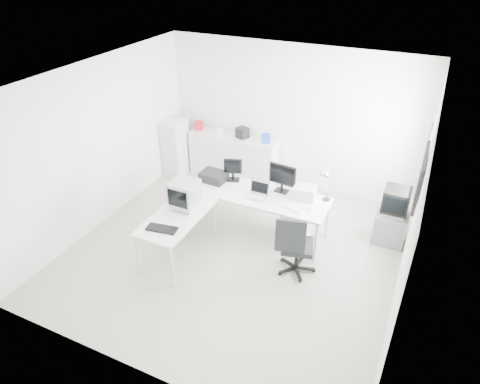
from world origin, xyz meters
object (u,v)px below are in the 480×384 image
at_px(inkjet_printer, 214,176).
at_px(lcd_monitor_large, 282,179).
at_px(laptop, 257,192).
at_px(filing_cabinet, 175,147).
at_px(laser_printer, 304,192).
at_px(drawer_pedestal, 296,225).
at_px(tv_cabinet, 390,228).
at_px(office_chair, 298,243).
at_px(lcd_monitor_small, 233,170).
at_px(main_desk, 256,213).
at_px(sideboard, 234,157).
at_px(crt_tv, 396,202).
at_px(crt_monitor, 184,196).
at_px(side_desk, 179,235).

bearing_deg(inkjet_printer, lcd_monitor_large, 9.61).
height_order(laptop, filing_cabinet, filing_cabinet).
xyz_separation_m(laptop, filing_cabinet, (-2.42, 1.34, -0.26)).
relative_size(inkjet_printer, laser_printer, 1.25).
bearing_deg(drawer_pedestal, inkjet_printer, 178.15).
bearing_deg(tv_cabinet, office_chair, -131.20).
bearing_deg(lcd_monitor_small, inkjet_printer, -171.73).
xyz_separation_m(main_desk, laser_printer, (0.75, 0.22, 0.48)).
relative_size(lcd_monitor_small, sideboard, 0.21).
height_order(main_desk, lcd_monitor_small, lcd_monitor_small).
xyz_separation_m(lcd_monitor_large, crt_tv, (1.78, 0.40, -0.22)).
xyz_separation_m(drawer_pedestal, crt_tv, (1.43, 0.60, 0.48)).
relative_size(laptop, crt_tv, 0.64).
bearing_deg(main_desk, crt_tv, 17.08).
xyz_separation_m(inkjet_printer, laptop, (0.90, -0.20, 0.03)).
height_order(laptop, crt_monitor, crt_monitor).
bearing_deg(sideboard, side_desk, -82.81).
height_order(inkjet_printer, tv_cabinet, inkjet_printer).
xyz_separation_m(laptop, crt_monitor, (-0.90, -0.75, 0.10)).
bearing_deg(crt_monitor, laser_printer, 34.36).
height_order(drawer_pedestal, crt_tv, crt_tv).
bearing_deg(laptop, side_desk, -131.27).
bearing_deg(laser_printer, crt_monitor, -152.70).
xyz_separation_m(lcd_monitor_large, laptop, (-0.30, -0.35, -0.14)).
relative_size(lcd_monitor_small, tv_cabinet, 0.71).
relative_size(drawer_pedestal, inkjet_printer, 1.37).
bearing_deg(office_chair, lcd_monitor_small, 133.57).
relative_size(laptop, sideboard, 0.17).
relative_size(side_desk, inkjet_printer, 3.20).
bearing_deg(crt_tv, laser_printer, -162.53).
relative_size(main_desk, tv_cabinet, 4.36).
relative_size(drawer_pedestal, filing_cabinet, 0.51).
relative_size(lcd_monitor_small, filing_cabinet, 0.33).
xyz_separation_m(side_desk, office_chair, (1.81, 0.42, 0.14)).
bearing_deg(sideboard, filing_cabinet, -163.04).
relative_size(inkjet_printer, filing_cabinet, 0.37).
relative_size(laptop, office_chair, 0.31).
bearing_deg(drawer_pedestal, crt_tv, 22.92).
xyz_separation_m(drawer_pedestal, inkjet_printer, (-1.55, 0.05, 0.53)).
distance_m(side_desk, laptop, 1.43).
bearing_deg(laptop, crt_monitor, -139.47).
height_order(inkjet_printer, crt_tv, crt_tv).
xyz_separation_m(drawer_pedestal, lcd_monitor_small, (-1.25, 0.20, 0.64)).
xyz_separation_m(main_desk, inkjet_printer, (-0.85, 0.10, 0.45)).
relative_size(inkjet_printer, crt_monitor, 1.07).
bearing_deg(inkjet_printer, crt_monitor, -87.51).
height_order(inkjet_printer, filing_cabinet, filing_cabinet).
xyz_separation_m(lcd_monitor_small, crt_monitor, (-0.30, -1.10, 0.01)).
bearing_deg(crt_monitor, main_desk, 45.58).
distance_m(laser_printer, crt_monitor, 1.93).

